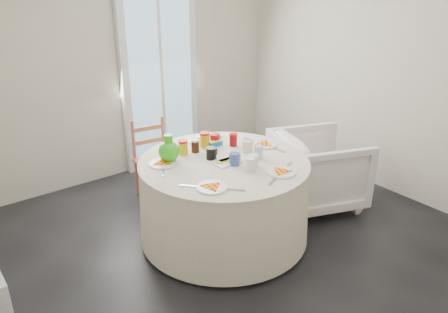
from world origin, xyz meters
TOP-DOWN VIEW (x-y plane):
  - floor at (0.00, 0.00)m, footprint 4.00×4.00m
  - wall_back at (0.00, 2.00)m, footprint 4.00×0.02m
  - wall_right at (2.00, 0.00)m, footprint 0.02×4.00m
  - glass_door at (0.40, 1.95)m, footprint 1.00×0.08m
  - table at (-0.04, 0.14)m, footprint 1.52×1.52m
  - wooden_chair at (-0.14, 1.20)m, footprint 0.43×0.42m
  - armchair at (1.11, 0.05)m, footprint 1.02×1.05m
  - place_settings at (-0.04, 0.14)m, footprint 1.69×1.69m
  - jar_cluster at (-0.00, 0.43)m, footprint 0.59×0.38m
  - butter_tub at (0.11, 0.49)m, footprint 0.14×0.11m
  - green_pitcher at (-0.41, 0.43)m, footprint 0.21×0.21m
  - cheese_platter at (-0.03, 0.11)m, footprint 0.28×0.19m
  - mugs_glasses at (0.08, 0.13)m, footprint 0.83×0.83m

SIDE VIEW (x-z plane):
  - floor at x=0.00m, z-range 0.00..0.00m
  - table at x=-0.04m, z-range -0.01..0.76m
  - armchair at x=1.11m, z-range -0.03..0.81m
  - wooden_chair at x=-0.14m, z-range 0.04..0.90m
  - place_settings at x=-0.04m, z-range 0.76..0.78m
  - cheese_platter at x=-0.03m, z-range 0.75..0.79m
  - butter_tub at x=0.11m, z-range 0.76..0.81m
  - mugs_glasses at x=0.08m, z-range 0.75..0.87m
  - jar_cluster at x=0.00m, z-range 0.74..0.90m
  - green_pitcher at x=-0.41m, z-range 0.75..0.99m
  - glass_door at x=0.40m, z-range 0.00..2.10m
  - wall_back at x=0.00m, z-range 0.00..2.60m
  - wall_right at x=2.00m, z-range 0.00..2.60m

